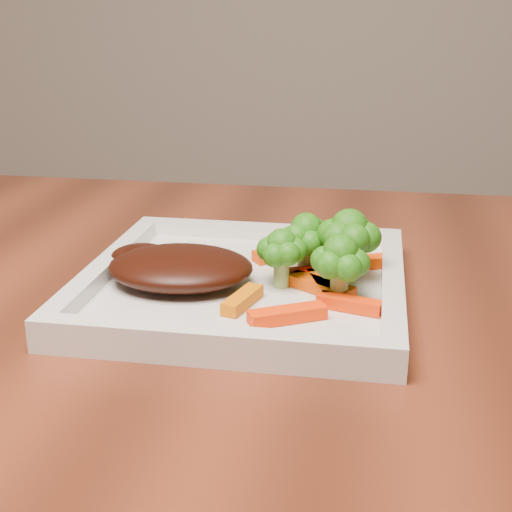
# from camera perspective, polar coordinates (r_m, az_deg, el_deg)

# --- Properties ---
(plate) EXTENTS (0.27, 0.27, 0.01)m
(plate) POSITION_cam_1_polar(r_m,az_deg,el_deg) (0.62, -0.91, -2.65)
(plate) COLOR silver
(plate) RESTS_ON dining_table
(steak) EXTENTS (0.13, 0.10, 0.03)m
(steak) POSITION_cam_1_polar(r_m,az_deg,el_deg) (0.61, -6.07, -0.91)
(steak) COLOR black
(steak) RESTS_ON plate
(broccoli_0) EXTENTS (0.06, 0.06, 0.07)m
(broccoli_0) POSITION_cam_1_polar(r_m,az_deg,el_deg) (0.63, 4.02, 1.59)
(broccoli_0) COLOR #227213
(broccoli_0) RESTS_ON plate
(broccoli_1) EXTENTS (0.07, 0.07, 0.06)m
(broccoli_1) POSITION_cam_1_polar(r_m,az_deg,el_deg) (0.61, 7.41, 0.79)
(broccoli_1) COLOR #346C12
(broccoli_1) RESTS_ON plate
(broccoli_2) EXTENTS (0.06, 0.06, 0.06)m
(broccoli_2) POSITION_cam_1_polar(r_m,az_deg,el_deg) (0.57, 6.73, -0.84)
(broccoli_2) COLOR #307413
(broccoli_2) RESTS_ON plate
(broccoli_3) EXTENTS (0.05, 0.05, 0.06)m
(broccoli_3) POSITION_cam_1_polar(r_m,az_deg,el_deg) (0.60, 2.06, 0.31)
(broccoli_3) COLOR #276210
(broccoli_3) RESTS_ON plate
(carrot_0) EXTENTS (0.06, 0.04, 0.01)m
(carrot_0) POSITION_cam_1_polar(r_m,az_deg,el_deg) (0.54, 2.52, -4.70)
(carrot_0) COLOR #FC3204
(carrot_0) RESTS_ON plate
(carrot_1) EXTENTS (0.05, 0.03, 0.01)m
(carrot_1) POSITION_cam_1_polar(r_m,az_deg,el_deg) (0.57, 7.51, -3.82)
(carrot_1) COLOR #F33103
(carrot_1) RESTS_ON plate
(carrot_2) EXTENTS (0.03, 0.05, 0.01)m
(carrot_2) POSITION_cam_1_polar(r_m,az_deg,el_deg) (0.57, -1.09, -3.52)
(carrot_2) COLOR #CE6503
(carrot_2) RESTS_ON plate
(carrot_3) EXTENTS (0.06, 0.04, 0.01)m
(carrot_3) POSITION_cam_1_polar(r_m,az_deg,el_deg) (0.66, 8.70, -0.48)
(carrot_3) COLOR #FF4804
(carrot_3) RESTS_ON plate
(carrot_4) EXTENTS (0.06, 0.05, 0.01)m
(carrot_4) POSITION_cam_1_polar(r_m,az_deg,el_deg) (0.68, 2.29, 0.26)
(carrot_4) COLOR #E33D03
(carrot_4) RESTS_ON plate
(carrot_5) EXTENTS (0.03, 0.06, 0.01)m
(carrot_5) POSITION_cam_1_polar(r_m,az_deg,el_deg) (0.60, 5.35, -2.32)
(carrot_5) COLOR #D24703
(carrot_5) RESTS_ON plate
(carrot_6) EXTENTS (0.06, 0.03, 0.01)m
(carrot_6) POSITION_cam_1_polar(r_m,az_deg,el_deg) (0.62, 4.70, -1.40)
(carrot_6) COLOR red
(carrot_6) RESTS_ON plate
(carrot_7) EXTENTS (0.06, 0.05, 0.01)m
(carrot_7) POSITION_cam_1_polar(r_m,az_deg,el_deg) (0.60, 5.18, -2.42)
(carrot_7) COLOR #D84703
(carrot_7) RESTS_ON plate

